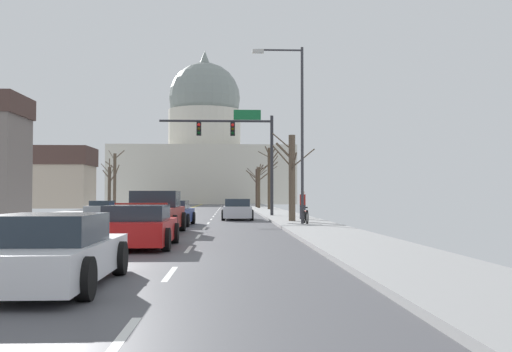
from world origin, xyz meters
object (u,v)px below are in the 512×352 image
street_lamp_right (296,119)px  pickup_truck_near_02 (153,214)px  pedestrian_00 (303,203)px  sedan_near_01 (171,214)px  sedan_near_04 (50,253)px  sedan_oncoming_01 (163,205)px  sedan_near_00 (238,210)px  bicycle_parked (306,216)px  sedan_oncoming_00 (102,208)px  sedan_near_03 (138,227)px  signal_gantry (241,140)px

street_lamp_right → pickup_truck_near_02: size_ratio=1.54×
pickup_truck_near_02 → pedestrian_00: bearing=55.2°
sedan_near_01 → sedan_near_04: (-0.05, -19.96, -0.03)m
pickup_truck_near_02 → street_lamp_right: bearing=37.9°
sedan_oncoming_01 → sedan_near_00: bearing=-72.4°
bicycle_parked → sedan_oncoming_00: bearing=127.3°
street_lamp_right → pedestrian_00: size_ratio=5.22×
sedan_near_00 → sedan_near_01: (-3.44, -6.83, -0.02)m
street_lamp_right → pickup_truck_near_02: street_lamp_right is taller
sedan_near_00 → bicycle_parked: bearing=-67.9°
sedan_near_01 → bicycle_parked: bearing=-9.7°
sedan_oncoming_00 → sedan_near_00: bearing=-43.8°
sedan_near_01 → sedan_near_03: 12.49m
pickup_truck_near_02 → sedan_near_03: size_ratio=1.27×
signal_gantry → street_lamp_right: bearing=-78.8°
sedan_near_00 → sedan_near_04: size_ratio=0.96×
pickup_truck_near_02 → sedan_near_00: bearing=74.9°
street_lamp_right → sedan_oncoming_01: size_ratio=1.84×
sedan_near_04 → sedan_oncoming_00: (-7.06, 36.90, -0.03)m
sedan_near_03 → sedan_near_00: bearing=80.7°
pickup_truck_near_02 → pedestrian_00: size_ratio=3.38×
sedan_oncoming_00 → bicycle_parked: bearing=-52.7°
sedan_near_03 → sedan_oncoming_00: size_ratio=1.01×
sedan_near_00 → bicycle_parked: 8.61m
sedan_near_01 → sedan_oncoming_00: sedan_near_01 is taller
sedan_near_03 → pedestrian_00: pedestrian_00 is taller
pickup_truck_near_02 → sedan_near_03: pickup_truck_near_02 is taller
street_lamp_right → bicycle_parked: 4.78m
sedan_oncoming_01 → bicycle_parked: bearing=-71.2°
sedan_near_01 → pickup_truck_near_02: size_ratio=0.85×
sedan_near_01 → pickup_truck_near_02: bearing=-90.9°
pickup_truck_near_02 → sedan_near_04: bearing=-89.8°
signal_gantry → sedan_near_03: bearing=-98.5°
street_lamp_right → pedestrian_00: street_lamp_right is taller
sedan_near_04 → pedestrian_00: (7.25, 24.19, 0.49)m
sedan_near_01 → street_lamp_right: bearing=-12.5°
sedan_oncoming_01 → bicycle_parked: size_ratio=2.66×
sedan_near_00 → sedan_oncoming_00: bearing=136.2°
signal_gantry → sedan_oncoming_00: (-10.85, 6.05, -4.82)m
pickup_truck_near_02 → pedestrian_00: pedestrian_00 is taller
sedan_near_03 → bicycle_parked: size_ratio=2.48×
pickup_truck_near_02 → sedan_oncoming_00: 24.23m
sedan_oncoming_00 → sedan_oncoming_01: (3.37, 12.45, 0.03)m
sedan_oncoming_01 → bicycle_parked: sedan_oncoming_01 is taller
sedan_oncoming_01 → sedan_near_04: bearing=-85.7°
street_lamp_right → sedan_near_04: street_lamp_right is taller
sedan_near_03 → sedan_oncoming_01: 42.08m
sedan_near_03 → sedan_near_01: bearing=91.2°
sedan_oncoming_01 → bicycle_parked: (10.41, -30.54, -0.08)m
sedan_near_01 → sedan_oncoming_01: sedan_near_01 is taller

